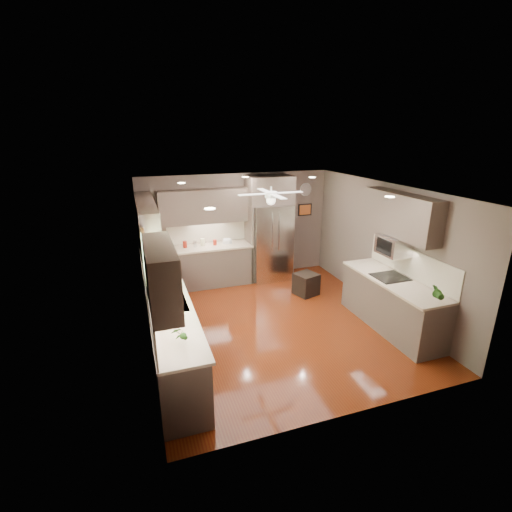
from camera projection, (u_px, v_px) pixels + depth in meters
floor at (275, 323)px, 6.95m from camera, size 5.00×5.00×0.00m
ceiling at (278, 189)px, 6.14m from camera, size 5.00×5.00×0.00m
wall_back at (237, 227)px, 8.78m from camera, size 4.50×0.00×4.50m
wall_front at (356, 328)px, 4.30m from camera, size 4.50×0.00×4.50m
wall_left at (144, 275)px, 5.86m from camera, size 0.00×5.00×5.00m
wall_right at (383, 248)px, 7.23m from camera, size 0.00×5.00×5.00m
canister_a at (185, 244)px, 8.23m from camera, size 0.09×0.09×0.15m
canister_b at (195, 244)px, 8.30m from camera, size 0.10×0.10×0.14m
canister_c at (203, 242)px, 8.36m from camera, size 0.11×0.11×0.16m
canister_d at (215, 243)px, 8.43m from camera, size 0.11×0.11×0.13m
soap_bottle at (158, 289)px, 5.86m from camera, size 0.11×0.11×0.20m
potted_plant_left at (179, 334)px, 4.51m from camera, size 0.17×0.15×0.27m
potted_plant_right at (438, 293)px, 5.58m from camera, size 0.21×0.19×0.32m
bowl at (227, 243)px, 8.54m from camera, size 0.29×0.29×0.05m
left_run at (166, 312)px, 6.33m from camera, size 0.65×4.70×1.45m
back_run at (211, 265)px, 8.55m from camera, size 1.85×0.65×1.45m
uppers at (225, 220)px, 6.75m from camera, size 4.50×4.70×0.95m
window at (146, 268)px, 5.32m from camera, size 0.05×1.12×0.92m
sink at (170, 305)px, 5.62m from camera, size 0.50×0.70×0.32m
refrigerator at (270, 230)px, 8.71m from camera, size 1.06×0.75×2.45m
right_run at (392, 303)px, 6.66m from camera, size 0.70×2.20×1.45m
microwave at (394, 245)px, 6.60m from camera, size 0.43×0.55×0.34m
ceiling_fan at (271, 196)px, 6.46m from camera, size 1.18×1.18×0.32m
recessed_lights at (267, 186)px, 6.49m from camera, size 2.84×3.14×0.01m
wall_clock at (306, 189)px, 9.04m from camera, size 0.30×0.03×0.30m
framed_print at (305, 210)px, 9.20m from camera, size 0.36×0.03×0.30m
stool at (306, 284)px, 8.09m from camera, size 0.56×0.56×0.50m
paper_towel at (171, 312)px, 5.03m from camera, size 0.11×0.11×0.28m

